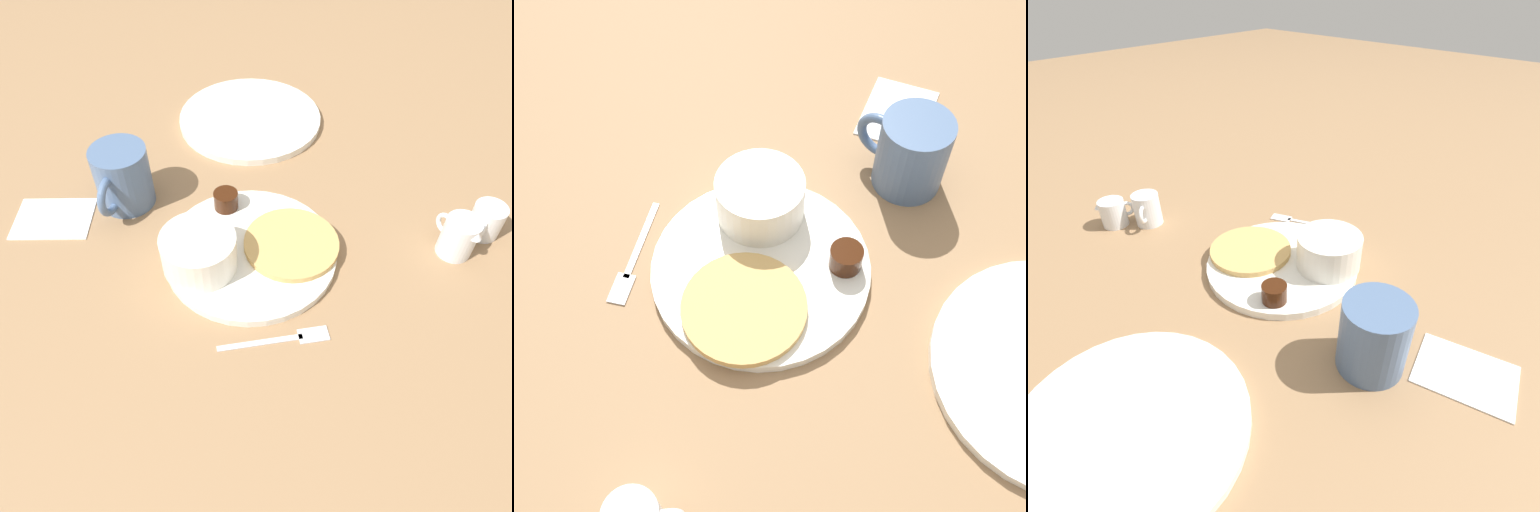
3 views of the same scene
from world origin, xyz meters
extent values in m
plane|color=#93704C|center=(0.00, 0.00, 0.00)|extent=(4.00, 4.00, 0.00)
cylinder|color=white|center=(0.00, 0.00, 0.01)|extent=(0.23, 0.23, 0.01)
cylinder|color=tan|center=(-0.05, -0.02, 0.02)|extent=(0.13, 0.13, 0.01)
cylinder|color=white|center=(0.06, 0.04, 0.04)|extent=(0.10, 0.10, 0.05)
cylinder|color=white|center=(0.06, 0.04, 0.06)|extent=(0.08, 0.08, 0.01)
cylinder|color=#38190A|center=(0.05, -0.07, 0.03)|extent=(0.04, 0.04, 0.03)
cylinder|color=white|center=(0.07, 0.04, 0.02)|extent=(0.05, 0.05, 0.02)
sphere|color=white|center=(0.07, 0.04, 0.04)|extent=(0.03, 0.03, 0.03)
cylinder|color=slate|center=(0.20, -0.07, 0.05)|extent=(0.08, 0.08, 0.09)
torus|color=slate|center=(0.20, -0.02, 0.05)|extent=(0.01, 0.06, 0.06)
cylinder|color=white|center=(-0.27, -0.07, 0.03)|extent=(0.05, 0.05, 0.06)
torus|color=white|center=(-0.25, -0.08, 0.03)|extent=(0.03, 0.03, 0.03)
cone|color=white|center=(-0.28, -0.05, 0.05)|extent=(0.02, 0.02, 0.01)
cylinder|color=white|center=(-0.31, -0.11, 0.02)|extent=(0.04, 0.04, 0.05)
torus|color=white|center=(-0.30, -0.09, 0.03)|extent=(0.01, 0.03, 0.03)
cone|color=white|center=(-0.32, -0.13, 0.04)|extent=(0.02, 0.02, 0.01)
cube|color=silver|center=(-0.04, 0.13, 0.00)|extent=(0.10, 0.05, 0.00)
cube|color=silver|center=(-0.10, 0.11, 0.00)|extent=(0.04, 0.03, 0.00)
cube|color=white|center=(0.29, -0.01, 0.00)|extent=(0.13, 0.11, 0.00)
cylinder|color=white|center=(0.07, -0.30, 0.01)|extent=(0.25, 0.25, 0.01)
camera|label=1|loc=(-0.10, 0.43, 0.52)|focal=35.00mm
camera|label=2|loc=(-0.29, -0.22, 0.58)|focal=45.00mm
camera|label=3|loc=(0.33, -0.36, 0.39)|focal=28.00mm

